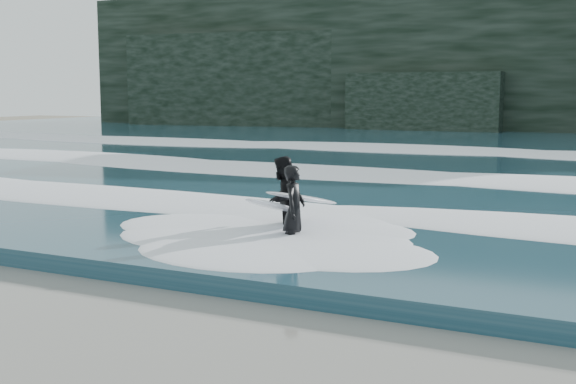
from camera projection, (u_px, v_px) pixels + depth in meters
name	position (u px, v px, depth m)	size (l,w,h in m)	color
ground	(76.00, 380.00, 6.91)	(120.00, 120.00, 0.00)	#796B53
sea	(523.00, 150.00, 32.72)	(90.00, 52.00, 0.30)	#1D4152
headland	(564.00, 57.00, 47.19)	(70.00, 9.00, 10.00)	black
foam_near	(380.00, 207.00, 14.87)	(60.00, 3.20, 0.20)	white
foam_mid	(458.00, 172.00, 21.10)	(60.00, 4.00, 0.24)	white
foam_far	(508.00, 149.00, 29.11)	(60.00, 4.80, 0.30)	white
surfer_left	(289.00, 209.00, 12.30)	(0.88, 1.89, 1.52)	black
surfer_right	(285.00, 199.00, 13.15)	(1.28, 1.95, 1.59)	black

